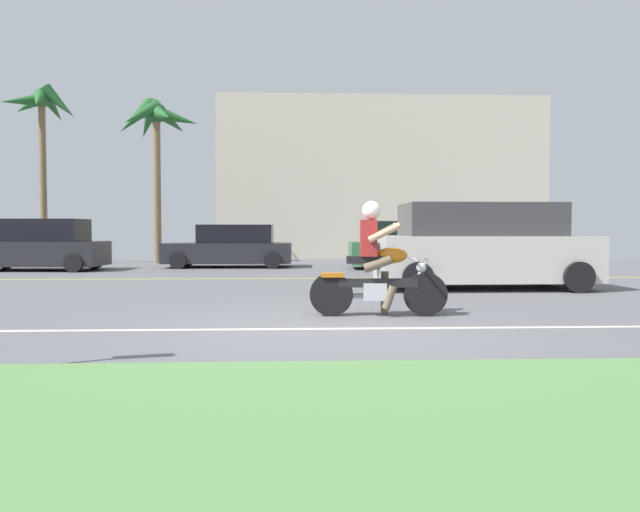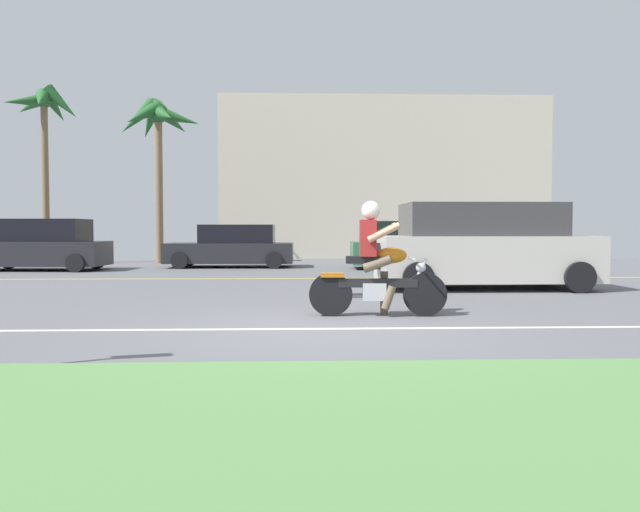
{
  "view_description": "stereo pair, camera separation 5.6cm",
  "coord_description": "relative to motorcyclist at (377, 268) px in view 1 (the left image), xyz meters",
  "views": [
    {
      "loc": [
        -0.5,
        -7.84,
        1.29
      ],
      "look_at": [
        -0.04,
        2.94,
        0.82
      ],
      "focal_mm": 34.13,
      "sensor_mm": 36.0,
      "label": 1
    },
    {
      "loc": [
        -0.45,
        -7.84,
        1.29
      ],
      "look_at": [
        -0.04,
        2.94,
        0.82
      ],
      "focal_mm": 34.13,
      "sensor_mm": 36.0,
      "label": 2
    }
  ],
  "objects": [
    {
      "name": "grass_median",
      "position": [
        -0.73,
        -5.24,
        -0.69
      ],
      "size": [
        56.0,
        3.8,
        0.06
      ],
      "primitive_type": "cube",
      "color": "#5B8C4C",
      "rests_on": "ground"
    },
    {
      "name": "parked_car_1",
      "position": [
        -3.4,
        11.89,
        -0.04
      ],
      "size": [
        4.32,
        2.0,
        1.45
      ],
      "color": "#232328",
      "rests_on": "ground"
    },
    {
      "name": "parked_car_0",
      "position": [
        -9.21,
        10.47,
        0.03
      ],
      "size": [
        4.13,
        2.02,
        1.62
      ],
      "color": "#232328",
      "rests_on": "ground"
    },
    {
      "name": "ground",
      "position": [
        -0.73,
        1.86,
        -0.74
      ],
      "size": [
        56.0,
        30.0,
        0.04
      ],
      "primitive_type": "cube",
      "color": "slate"
    },
    {
      "name": "parked_car_2",
      "position": [
        2.7,
        10.88,
        0.0
      ],
      "size": [
        4.41,
        2.13,
        1.56
      ],
      "color": "#2D663D",
      "rests_on": "ground"
    },
    {
      "name": "motorcyclist",
      "position": [
        0.0,
        0.0,
        0.0
      ],
      "size": [
        2.05,
        0.67,
        1.72
      ],
      "color": "black",
      "rests_on": "ground"
    },
    {
      "name": "building_far",
      "position": [
        2.77,
        19.86,
        2.9
      ],
      "size": [
        14.84,
        4.0,
        7.25
      ],
      "primitive_type": "cube",
      "color": "beige",
      "rests_on": "ground"
    },
    {
      "name": "suv_nearby",
      "position": [
        2.86,
        4.15,
        0.18
      ],
      "size": [
        4.79,
        2.24,
        1.86
      ],
      "color": "beige",
      "rests_on": "ground"
    },
    {
      "name": "lane_line_far",
      "position": [
        -0.73,
        6.97,
        -0.72
      ],
      "size": [
        50.4,
        0.12,
        0.01
      ],
      "primitive_type": "cube",
      "color": "yellow",
      "rests_on": "ground"
    },
    {
      "name": "palm_tree_0",
      "position": [
        -10.56,
        14.05,
        4.83
      ],
      "size": [
        2.74,
        2.86,
        6.64
      ],
      "color": "brown",
      "rests_on": "ground"
    },
    {
      "name": "palm_tree_1",
      "position": [
        -6.48,
        14.56,
        4.53
      ],
      "size": [
        3.19,
        3.09,
        6.34
      ],
      "color": "#846B4C",
      "rests_on": "ground"
    },
    {
      "name": "lane_line_near",
      "position": [
        -0.73,
        -1.15,
        -0.72
      ],
      "size": [
        50.4,
        0.12,
        0.01
      ],
      "primitive_type": "cube",
      "color": "silver",
      "rests_on": "ground"
    }
  ]
}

